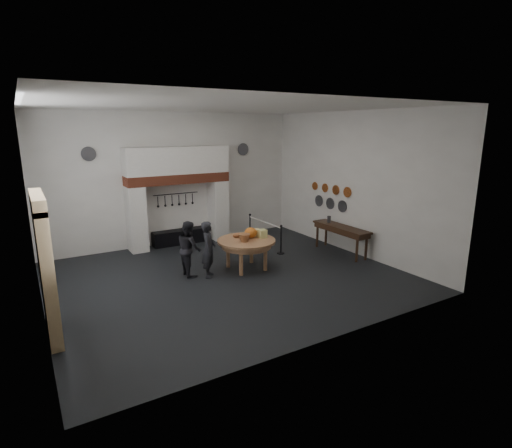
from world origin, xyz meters
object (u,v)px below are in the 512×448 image
side_table (341,227)px  iron_range (180,237)px  visitor_far (189,248)px  visitor_near (209,249)px  barrier_post_far (250,227)px  work_table (246,241)px  barrier_post_near (281,240)px

side_table → iron_range: bearing=137.9°
visitor_far → side_table: (4.94, -0.66, 0.11)m
visitor_near → iron_range: bearing=20.6°
side_table → barrier_post_far: bearing=120.1°
work_table → visitor_far: (-1.58, 0.40, -0.08)m
iron_range → barrier_post_far: barrier_post_far is taller
visitor_far → barrier_post_far: 3.97m
work_table → visitor_near: (-1.18, -0.00, -0.06)m
work_table → side_table: side_table is taller
visitor_far → visitor_near: bearing=-133.6°
visitor_far → iron_range: bearing=-13.9°
work_table → barrier_post_far: bearing=58.2°
barrier_post_near → barrier_post_far: bearing=90.0°
side_table → barrier_post_near: (-1.70, 0.93, -0.42)m
work_table → side_table: (3.35, -0.26, 0.03)m
visitor_near → barrier_post_near: size_ratio=1.72×
visitor_far → side_table: 4.98m
visitor_far → barrier_post_near: size_ratio=1.69×
barrier_post_far → visitor_near: bearing=-136.7°
work_table → iron_range: bearing=102.2°
iron_range → visitor_far: bearing=-105.3°
iron_range → visitor_near: visitor_near is taller
barrier_post_near → barrier_post_far: size_ratio=1.00×
barrier_post_far → work_table: bearing=-121.8°
barrier_post_near → barrier_post_far: same height
work_table → side_table: bearing=-4.4°
iron_range → side_table: (4.10, -3.70, 0.62)m
barrier_post_far → barrier_post_near: bearing=-90.0°
visitor_far → barrier_post_near: 3.27m
work_table → barrier_post_near: 1.83m
iron_range → side_table: bearing=-42.1°
side_table → barrier_post_far: same height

